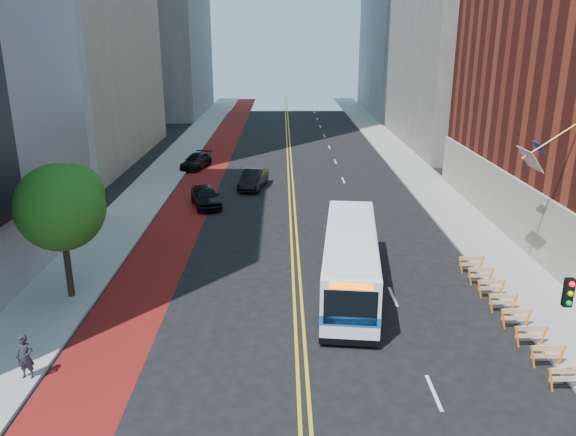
# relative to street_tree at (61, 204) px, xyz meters

# --- Properties ---
(ground) EXTENTS (160.00, 160.00, 0.00)m
(ground) POSITION_rel_street_tree_xyz_m (11.24, -6.04, -4.91)
(ground) COLOR black
(ground) RESTS_ON ground
(sidewalk_left) EXTENTS (4.00, 140.00, 0.15)m
(sidewalk_left) POSITION_rel_street_tree_xyz_m (-0.76, 23.96, -4.84)
(sidewalk_left) COLOR gray
(sidewalk_left) RESTS_ON ground
(sidewalk_right) EXTENTS (4.00, 140.00, 0.15)m
(sidewalk_right) POSITION_rel_street_tree_xyz_m (23.24, 23.96, -4.84)
(sidewalk_right) COLOR gray
(sidewalk_right) RESTS_ON ground
(bus_lane_paint) EXTENTS (3.60, 140.00, 0.01)m
(bus_lane_paint) POSITION_rel_street_tree_xyz_m (3.14, 23.96, -4.91)
(bus_lane_paint) COLOR maroon
(bus_lane_paint) RESTS_ON ground
(center_line_inner) EXTENTS (0.14, 140.00, 0.01)m
(center_line_inner) POSITION_rel_street_tree_xyz_m (11.06, 23.96, -4.91)
(center_line_inner) COLOR gold
(center_line_inner) RESTS_ON ground
(center_line_outer) EXTENTS (0.14, 140.00, 0.01)m
(center_line_outer) POSITION_rel_street_tree_xyz_m (11.42, 23.96, -4.91)
(center_line_outer) COLOR gold
(center_line_outer) RESTS_ON ground
(lane_dashes) EXTENTS (0.14, 98.20, 0.01)m
(lane_dashes) POSITION_rel_street_tree_xyz_m (16.04, 31.96, -4.90)
(lane_dashes) COLOR silver
(lane_dashes) RESTS_ON ground
(construction_barriers) EXTENTS (1.42, 10.91, 1.00)m
(construction_barriers) POSITION_rel_street_tree_xyz_m (20.84, -2.62, -4.24)
(construction_barriers) COLOR orange
(construction_barriers) RESTS_ON ground
(street_tree) EXTENTS (4.20, 4.20, 6.70)m
(street_tree) POSITION_rel_street_tree_xyz_m (0.00, 0.00, 0.00)
(street_tree) COLOR black
(street_tree) RESTS_ON sidewalk_left
(transit_bus) EXTENTS (3.87, 11.84, 3.19)m
(transit_bus) POSITION_rel_street_tree_xyz_m (13.94, 0.84, -3.24)
(transit_bus) COLOR white
(transit_bus) RESTS_ON ground
(car_a) EXTENTS (3.18, 5.02, 1.59)m
(car_a) POSITION_rel_street_tree_xyz_m (4.59, 15.89, -4.11)
(car_a) COLOR black
(car_a) RESTS_ON ground
(car_b) EXTENTS (2.53, 5.08, 1.60)m
(car_b) POSITION_rel_street_tree_xyz_m (8.00, 21.26, -4.11)
(car_b) COLOR black
(car_b) RESTS_ON ground
(car_c) EXTENTS (3.05, 5.11, 1.39)m
(car_c) POSITION_rel_street_tree_xyz_m (1.94, 29.12, -4.22)
(car_c) COLOR black
(car_c) RESTS_ON ground
(pedestrian) EXTENTS (0.66, 0.44, 1.78)m
(pedestrian) POSITION_rel_street_tree_xyz_m (0.83, -7.13, -3.87)
(pedestrian) COLOR black
(pedestrian) RESTS_ON sidewalk_left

